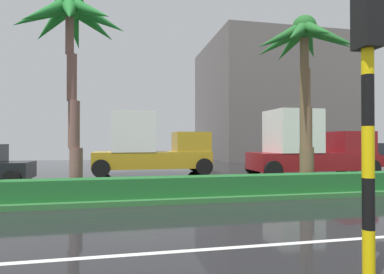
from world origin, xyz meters
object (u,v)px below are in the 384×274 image
object	(u,v)px
palm_tree_centre	(304,50)
box_truck_following	(309,147)
palm_tree_centre_left	(71,27)
box_truck_lead	(151,146)
traffic_signal_foreground	(367,69)

from	to	relation	value
palm_tree_centre	box_truck_following	xyz separation A→B (m)	(2.90, 4.38, -3.76)
palm_tree_centre_left	box_truck_lead	distance (m)	8.97
box_truck_lead	box_truck_following	size ratio (longest dim) A/B	1.00
palm_tree_centre	box_truck_following	bearing A→B (deg)	56.52
traffic_signal_foreground	box_truck_lead	bearing A→B (deg)	-83.49
palm_tree_centre	traffic_signal_foreground	distance (m)	8.54
palm_tree_centre	traffic_signal_foreground	world-z (taller)	palm_tree_centre
box_truck_lead	box_truck_following	bearing A→B (deg)	-19.21
palm_tree_centre_left	palm_tree_centre	size ratio (longest dim) A/B	1.01
palm_tree_centre	traffic_signal_foreground	xyz separation A→B (m)	(-3.50, -7.38, -2.47)
traffic_signal_foreground	box_truck_lead	world-z (taller)	traffic_signal_foreground
box_truck_following	box_truck_lead	bearing A→B (deg)	160.79
palm_tree_centre_left	box_truck_following	xyz separation A→B (m)	(11.23, 4.60, -3.94)
box_truck_lead	box_truck_following	xyz separation A→B (m)	(8.06, -2.81, 0.00)
palm_tree_centre_left	box_truck_following	bearing A→B (deg)	22.28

